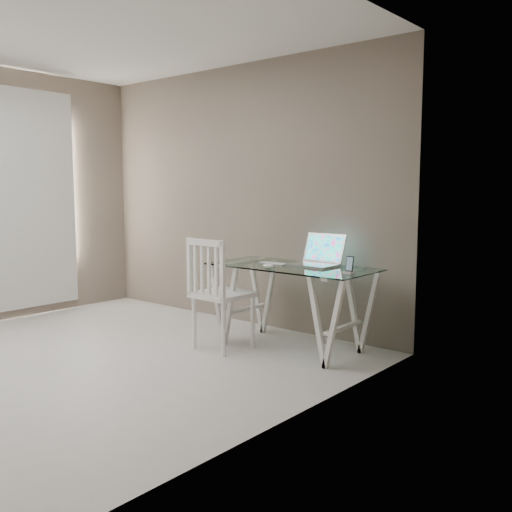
{
  "coord_description": "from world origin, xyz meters",
  "views": [
    {
      "loc": [
        4.03,
        -2.29,
        1.43
      ],
      "look_at": [
        0.92,
        1.42,
        0.85
      ],
      "focal_mm": 40.0,
      "sensor_mm": 36.0,
      "label": 1
    }
  ],
  "objects": [
    {
      "name": "room",
      "position": [
        -0.06,
        0.02,
        1.72
      ],
      "size": [
        4.5,
        4.52,
        2.71
      ],
      "color": "#BAB7B2",
      "rests_on": "ground"
    },
    {
      "name": "keyboard",
      "position": [
        0.87,
        1.72,
        0.75
      ],
      "size": [
        0.28,
        0.12,
        0.01
      ],
      "primitive_type": "cube",
      "color": "silver",
      "rests_on": "desk"
    },
    {
      "name": "mouse",
      "position": [
        1.0,
        1.49,
        0.76
      ],
      "size": [
        0.11,
        0.07,
        0.04
      ],
      "primitive_type": "ellipsoid",
      "color": "white",
      "rests_on": "desk"
    },
    {
      "name": "desk",
      "position": [
        1.07,
        1.72,
        0.38
      ],
      "size": [
        1.5,
        0.7,
        0.75
      ],
      "color": "silver",
      "rests_on": "ground"
    },
    {
      "name": "phone_dock",
      "position": [
        1.7,
        1.66,
        0.78
      ],
      "size": [
        0.08,
        0.08,
        0.14
      ],
      "color": "white",
      "rests_on": "desk"
    },
    {
      "name": "laptop",
      "position": [
        1.22,
        1.91,
        0.81
      ],
      "size": [
        0.4,
        0.38,
        0.27
      ],
      "color": "#BABABF",
      "rests_on": "desk"
    },
    {
      "name": "chair",
      "position": [
        0.6,
        1.26,
        0.55
      ],
      "size": [
        0.47,
        0.47,
        1.0
      ],
      "rotation": [
        0.0,
        0.0,
        -0.03
      ],
      "color": "white",
      "rests_on": "ground"
    }
  ]
}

